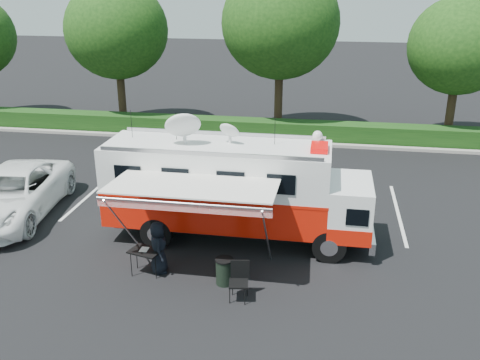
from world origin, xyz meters
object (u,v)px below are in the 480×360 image
object	(u,v)px
command_truck	(235,189)
folding_table	(145,252)
trash_bin	(224,271)
white_suv	(15,216)

from	to	relation	value
command_truck	folding_table	world-z (taller)	command_truck
command_truck	trash_bin	distance (m)	3.14
white_suv	trash_bin	world-z (taller)	white_suv
white_suv	trash_bin	size ratio (longest dim) A/B	7.91
white_suv	command_truck	bearing A→B (deg)	-9.84
white_suv	trash_bin	bearing A→B (deg)	-27.83
command_truck	white_suv	distance (m)	8.46
white_suv	folding_table	bearing A→B (deg)	-33.71
command_truck	white_suv	xyz separation A→B (m)	(-8.27, 0.43, -1.77)
folding_table	white_suv	bearing A→B (deg)	153.17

